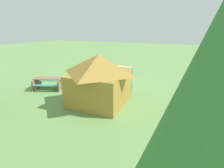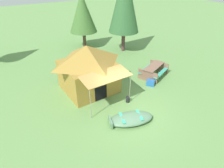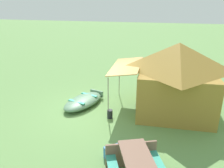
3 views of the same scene
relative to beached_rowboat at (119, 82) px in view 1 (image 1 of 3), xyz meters
name	(u,v)px [view 1 (image 1 of 3)]	position (x,y,z in m)	size (l,w,h in m)	color
ground_plane	(111,86)	(0.37, 0.61, -0.20)	(80.00, 80.00, 0.00)	#699651
beached_rowboat	(119,82)	(0.00, 0.00, 0.00)	(2.44, 1.70, 0.38)	slate
canvas_cabin_tent	(99,79)	(-0.37, 3.80, 1.27)	(3.22, 4.22, 2.84)	#A57C34
picnic_table	(49,82)	(4.18, 2.96, 0.29)	(2.38, 2.05, 0.79)	#87604E
cooler_box	(68,85)	(3.18, 2.10, -0.02)	(0.49, 0.40, 0.36)	blue
fuel_can	(100,86)	(0.85, 1.40, -0.02)	(0.21, 0.21, 0.35)	black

